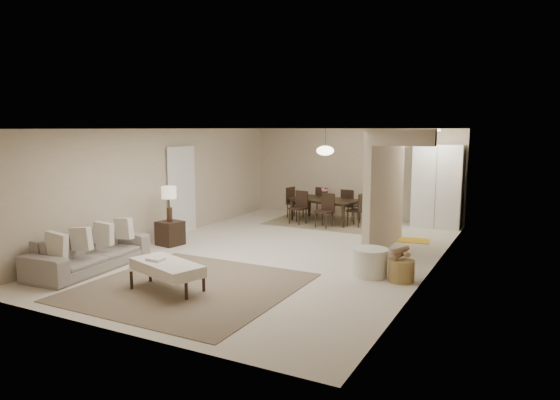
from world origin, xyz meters
The scene contains 22 objects.
floor centered at (0.00, 0.00, 0.00)m, with size 9.00×9.00×0.00m, color beige.
ceiling centered at (0.00, 0.00, 2.50)m, with size 9.00×9.00×0.00m, color white.
back_wall centered at (0.00, 4.50, 1.25)m, with size 6.00×6.00×0.00m, color tan.
left_wall centered at (-3.00, 0.00, 1.25)m, with size 9.00×9.00×0.00m, color tan.
right_wall centered at (3.00, 0.00, 1.25)m, with size 9.00×9.00×0.00m, color tan.
partition centered at (1.80, 1.25, 1.25)m, with size 0.15×2.50×2.50m, color tan.
doorway centered at (-2.97, 0.60, 1.02)m, with size 0.04×0.90×2.04m, color black.
pantry_cabinet centered at (2.35, 4.15, 1.05)m, with size 1.20×0.55×2.10m, color white.
flush_light centered at (2.30, 3.20, 2.46)m, with size 0.44×0.44×0.05m, color white.
living_rug centered at (-0.23, -2.67, 0.01)m, with size 3.20×3.20×0.01m, color brown.
sofa centered at (-2.45, -2.67, 0.34)m, with size 0.90×2.30×0.67m, color gray.
ottoman_bench centered at (-0.43, -2.97, 0.37)m, with size 1.41×0.96×0.46m.
side_table centered at (-2.40, -0.53, 0.26)m, with size 0.47×0.47×0.52m, color black.
table_lamp centered at (-2.40, -0.53, 1.08)m, with size 0.32×0.32×0.76m.
round_pouf centered at (2.13, -0.76, 0.24)m, with size 0.61×0.61×0.48m, color beige.
wicker_basket centered at (2.68, -0.82, 0.18)m, with size 0.43×0.43×0.36m, color olive.
dining_rug centered at (-0.44, 3.44, 0.01)m, with size 2.80×2.10×0.01m, color #77664A.
dining_table centered at (-0.44, 3.44, 0.32)m, with size 1.79×1.00×0.63m, color black.
dining_chairs centered at (-0.44, 3.44, 0.43)m, with size 2.36×1.88×0.87m.
vase centered at (-0.44, 3.44, 0.71)m, with size 0.15×0.15×0.16m, color white.
yellow_mat centered at (2.10, 2.29, 0.01)m, with size 0.89×0.54×0.01m, color gold.
pendant_light centered at (-0.44, 3.44, 1.92)m, with size 0.46×0.46×0.71m.
Camera 1 is at (4.57, -8.81, 2.52)m, focal length 32.00 mm.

